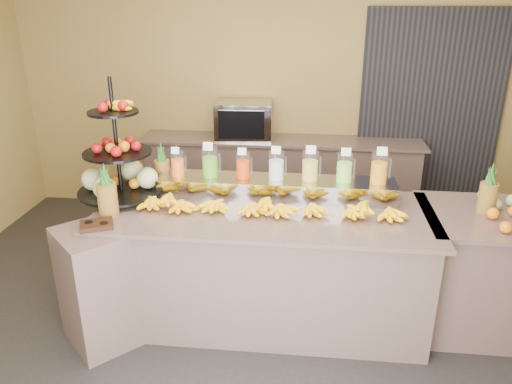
% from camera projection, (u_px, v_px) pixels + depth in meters
% --- Properties ---
extents(ground, '(6.00, 6.00, 0.00)m').
position_uv_depth(ground, '(260.00, 339.00, 3.76)').
color(ground, black).
rests_on(ground, ground).
extents(room_envelope, '(6.04, 5.02, 2.82)m').
position_uv_depth(room_envelope, '(296.00, 72.00, 3.77)').
color(room_envelope, olive).
rests_on(room_envelope, ground).
extents(buffet_counter, '(2.75, 1.25, 0.93)m').
position_uv_depth(buffet_counter, '(249.00, 267.00, 3.84)').
color(buffet_counter, gray).
rests_on(buffet_counter, ground).
extents(right_counter, '(1.08, 0.88, 0.93)m').
position_uv_depth(right_counter, '(488.00, 271.00, 3.79)').
color(right_counter, gray).
rests_on(right_counter, ground).
extents(back_ledge, '(3.10, 0.55, 0.93)m').
position_uv_depth(back_ledge, '(280.00, 178.00, 5.66)').
color(back_ledge, gray).
rests_on(back_ledge, ground).
extents(pitcher_tray, '(1.85, 0.30, 0.15)m').
position_uv_depth(pitcher_tray, '(276.00, 188.00, 3.92)').
color(pitcher_tray, gray).
rests_on(pitcher_tray, buffet_counter).
extents(juice_pitcher_orange_a, '(0.11, 0.11, 0.26)m').
position_uv_depth(juice_pitcher_orange_a, '(178.00, 165.00, 3.93)').
color(juice_pitcher_orange_a, silver).
rests_on(juice_pitcher_orange_a, pitcher_tray).
extents(juice_pitcher_green, '(0.13, 0.13, 0.31)m').
position_uv_depth(juice_pitcher_green, '(210.00, 164.00, 3.90)').
color(juice_pitcher_green, silver).
rests_on(juice_pitcher_green, pitcher_tray).
extents(juice_pitcher_orange_b, '(0.11, 0.12, 0.27)m').
position_uv_depth(juice_pitcher_orange_b, '(243.00, 167.00, 3.88)').
color(juice_pitcher_orange_b, silver).
rests_on(juice_pitcher_orange_b, pitcher_tray).
extents(juice_pitcher_milk, '(0.12, 0.13, 0.29)m').
position_uv_depth(juice_pitcher_milk, '(276.00, 167.00, 3.85)').
color(juice_pitcher_milk, silver).
rests_on(juice_pitcher_milk, pitcher_tray).
extents(juice_pitcher_lemon, '(0.13, 0.13, 0.31)m').
position_uv_depth(juice_pitcher_lemon, '(310.00, 168.00, 3.82)').
color(juice_pitcher_lemon, silver).
rests_on(juice_pitcher_lemon, pitcher_tray).
extents(juice_pitcher_lime, '(0.12, 0.13, 0.30)m').
position_uv_depth(juice_pitcher_lime, '(344.00, 169.00, 3.80)').
color(juice_pitcher_lime, silver).
rests_on(juice_pitcher_lime, pitcher_tray).
extents(juice_pitcher_orange_c, '(0.13, 0.13, 0.31)m').
position_uv_depth(juice_pitcher_orange_c, '(379.00, 170.00, 3.77)').
color(juice_pitcher_orange_c, silver).
rests_on(juice_pitcher_orange_c, pitcher_tray).
extents(banana_heap, '(1.97, 0.18, 0.16)m').
position_uv_depth(banana_heap, '(265.00, 204.00, 3.65)').
color(banana_heap, '#FFB40C').
rests_on(banana_heap, buffet_counter).
extents(fruit_stand, '(0.71, 0.71, 0.94)m').
position_uv_depth(fruit_stand, '(125.00, 168.00, 3.85)').
color(fruit_stand, black).
rests_on(fruit_stand, buffet_counter).
extents(condiment_caddy, '(0.27, 0.24, 0.03)m').
position_uv_depth(condiment_caddy, '(97.00, 225.00, 3.43)').
color(condiment_caddy, black).
rests_on(condiment_caddy, buffet_counter).
extents(pineapple_left_a, '(0.14, 0.14, 0.40)m').
position_uv_depth(pineapple_left_a, '(107.00, 196.00, 3.56)').
color(pineapple_left_a, brown).
rests_on(pineapple_left_a, buffet_counter).
extents(pineapple_left_b, '(0.12, 0.12, 0.39)m').
position_uv_depth(pineapple_left_b, '(162.00, 170.00, 4.09)').
color(pineapple_left_b, brown).
rests_on(pineapple_left_b, buffet_counter).
extents(right_fruit_pile, '(0.42, 0.40, 0.22)m').
position_uv_depth(right_fruit_pile, '(512.00, 211.00, 3.51)').
color(right_fruit_pile, brown).
rests_on(right_fruit_pile, right_counter).
extents(oven_warmer, '(0.63, 0.45, 0.41)m').
position_uv_depth(oven_warmer, '(244.00, 120.00, 5.46)').
color(oven_warmer, gray).
rests_on(oven_warmer, back_ledge).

